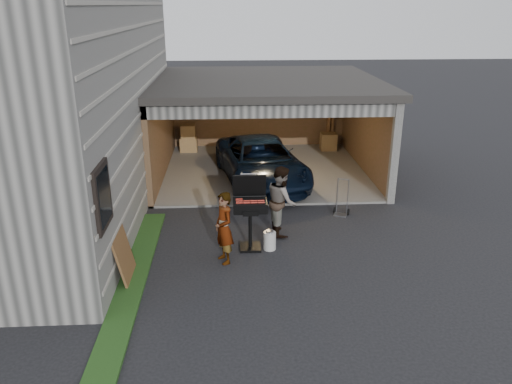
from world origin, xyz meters
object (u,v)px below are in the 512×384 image
man (281,201)px  hand_truck (341,208)px  minivan (261,163)px  plywood_panel (124,256)px  propane_tank (270,241)px  bbq_grill (250,207)px  woman (224,228)px

man → hand_truck: size_ratio=1.69×
minivan → plywood_panel: minivan is taller
man → plywood_panel: 3.74m
minivan → propane_tank: size_ratio=11.28×
hand_truck → bbq_grill: bearing=-120.7°
man → plywood_panel: bearing=114.5°
minivan → propane_tank: (-0.09, -4.20, -0.43)m
man → minivan: bearing=-2.1°
plywood_panel → bbq_grill: bearing=25.9°
woman → man: size_ratio=0.94×
woman → propane_tank: size_ratio=3.75×
woman → propane_tank: 1.22m
propane_tank → plywood_panel: (-2.87, -1.10, 0.30)m
woman → hand_truck: bearing=104.4°
bbq_grill → plywood_panel: 2.76m
propane_tank → plywood_panel: bearing=-159.1°
minivan → bbq_grill: 4.14m
bbq_grill → plywood_panel: (-2.45, -1.19, -0.44)m
woman → propane_tank: bearing=93.7°
man → propane_tank: 1.06m
man → woman: bearing=128.9°
woman → bbq_grill: 0.84m
minivan → plywood_panel: (-2.96, -5.29, -0.13)m
woman → hand_truck: 3.76m
minivan → woman: size_ratio=3.01×
man → bbq_grill: bearing=127.4°
woman → plywood_panel: (-1.90, -0.60, -0.25)m
woman → minivan: bearing=143.7°
minivan → hand_truck: size_ratio=4.78×
propane_tank → bbq_grill: bearing=166.9°
minivan → plywood_panel: bearing=-129.1°
man → bbq_grill: man is taller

